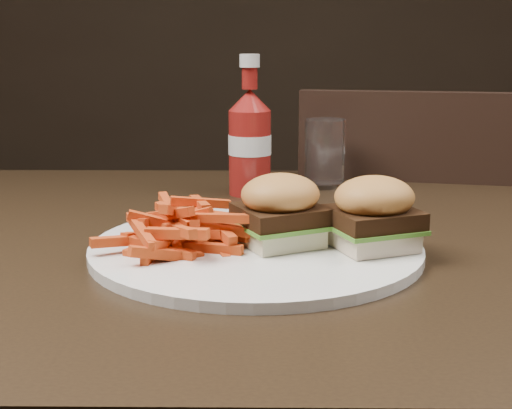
{
  "coord_description": "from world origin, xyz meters",
  "views": [
    {
      "loc": [
        0.05,
        -0.79,
        0.97
      ],
      "look_at": [
        0.04,
        -0.07,
        0.8
      ],
      "focal_mm": 50.0,
      "sensor_mm": 36.0,
      "label": 1
    }
  ],
  "objects_px": {
    "chair_far": "(416,324)",
    "plate": "(256,249)",
    "ketchup_bottle": "(250,153)",
    "tumbler": "(325,151)",
    "dining_table": "(219,249)"
  },
  "relations": [
    {
      "from": "chair_far",
      "to": "plate",
      "type": "bearing_deg",
      "value": 73.54
    },
    {
      "from": "ketchup_bottle",
      "to": "tumbler",
      "type": "height_order",
      "value": "ketchup_bottle"
    },
    {
      "from": "chair_far",
      "to": "ketchup_bottle",
      "type": "relative_size",
      "value": 3.58
    },
    {
      "from": "chair_far",
      "to": "ketchup_bottle",
      "type": "xyz_separation_m",
      "value": [
        -0.32,
        -0.29,
        0.38
      ]
    },
    {
      "from": "dining_table",
      "to": "plate",
      "type": "bearing_deg",
      "value": -61.6
    },
    {
      "from": "dining_table",
      "to": "plate",
      "type": "xyz_separation_m",
      "value": [
        0.04,
        -0.08,
        0.03
      ]
    },
    {
      "from": "chair_far",
      "to": "plate",
      "type": "relative_size",
      "value": 1.25
    },
    {
      "from": "plate",
      "to": "ketchup_bottle",
      "type": "xyz_separation_m",
      "value": [
        -0.01,
        0.29,
        0.06
      ]
    },
    {
      "from": "dining_table",
      "to": "ketchup_bottle",
      "type": "relative_size",
      "value": 10.01
    },
    {
      "from": "chair_far",
      "to": "ketchup_bottle",
      "type": "height_order",
      "value": "ketchup_bottle"
    },
    {
      "from": "plate",
      "to": "tumbler",
      "type": "distance_m",
      "value": 0.36
    },
    {
      "from": "dining_table",
      "to": "ketchup_bottle",
      "type": "xyz_separation_m",
      "value": [
        0.03,
        0.21,
        0.08
      ]
    },
    {
      "from": "plate",
      "to": "tumbler",
      "type": "xyz_separation_m",
      "value": [
        0.1,
        0.35,
        0.05
      ]
    },
    {
      "from": "ketchup_bottle",
      "to": "tumbler",
      "type": "distance_m",
      "value": 0.12
    },
    {
      "from": "chair_far",
      "to": "ketchup_bottle",
      "type": "bearing_deg",
      "value": 53.47
    }
  ]
}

